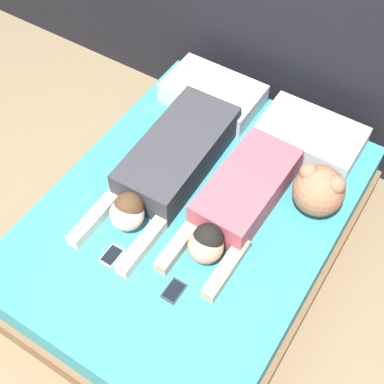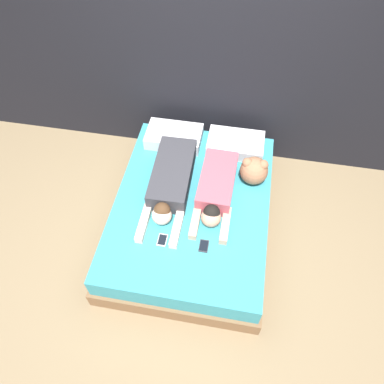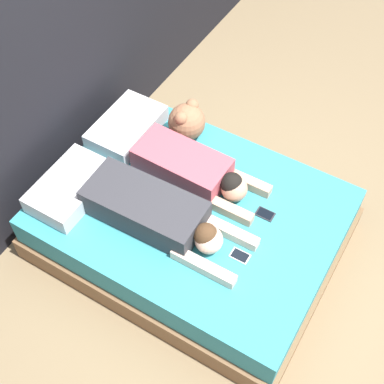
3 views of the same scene
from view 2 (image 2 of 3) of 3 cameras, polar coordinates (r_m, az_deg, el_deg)
ground_plane at (r=3.90m, az=0.00°, el=-5.04°), size 12.00×12.00×0.00m
wall_back at (r=3.77m, az=3.26°, el=20.81°), size 12.00×0.06×2.60m
bed at (r=3.72m, az=0.00°, el=-3.36°), size 1.51×1.99×0.42m
pillow_head_left at (r=4.02m, az=-2.74°, el=8.45°), size 0.58×0.36×0.13m
pillow_head_right at (r=3.96m, az=6.63°, el=7.24°), size 0.58×0.36×0.13m
person_left at (r=3.57m, az=-3.27°, el=1.60°), size 0.38×1.15×0.21m
person_right at (r=3.52m, az=3.64°, el=0.31°), size 0.34×0.95×0.21m
cell_phone_left at (r=3.33m, az=-4.55°, el=-7.30°), size 0.08×0.12×0.01m
cell_phone_right at (r=3.29m, az=1.81°, el=-8.21°), size 0.08×0.12×0.01m
plush_toy at (r=3.65m, az=9.43°, el=3.31°), size 0.27×0.27×0.29m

